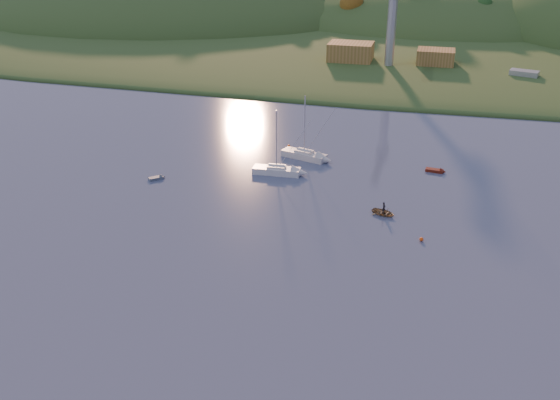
% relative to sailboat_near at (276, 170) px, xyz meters
% --- Properties ---
extents(far_shore, '(620.00, 220.00, 1.50)m').
position_rel_sailboat_near_xyz_m(far_shore, '(8.34, 178.21, -0.68)').
color(far_shore, '#284B1E').
rests_on(far_shore, ground).
extents(shore_slope, '(640.00, 150.00, 7.00)m').
position_rel_sailboat_near_xyz_m(shore_slope, '(8.34, 113.21, -0.68)').
color(shore_slope, '#284B1E').
rests_on(shore_slope, ground).
extents(hill_left_far, '(120.00, 100.00, 32.00)m').
position_rel_sailboat_near_xyz_m(hill_left_far, '(-151.66, 163.21, -0.68)').
color(hill_left_far, '#284B1E').
rests_on(hill_left_far, ground).
extents(hill_left, '(170.00, 140.00, 44.00)m').
position_rel_sailboat_near_xyz_m(hill_left, '(-81.66, 148.21, -0.68)').
color(hill_left, '#284B1E').
rests_on(hill_left, ground).
extents(hill_center, '(140.00, 120.00, 36.00)m').
position_rel_sailboat_near_xyz_m(hill_center, '(18.34, 158.21, -0.68)').
color(hill_center, '#284B1E').
rests_on(hill_center, ground).
extents(hillside_trees, '(280.00, 50.00, 32.00)m').
position_rel_sailboat_near_xyz_m(hillside_trees, '(8.34, 133.21, -0.68)').
color(hillside_trees, '#1F4B1A').
rests_on(hillside_trees, ground).
extents(wharf, '(42.00, 16.00, 2.40)m').
position_rel_sailboat_near_xyz_m(wharf, '(13.34, 70.21, 0.52)').
color(wharf, slate).
rests_on(wharf, ground).
extents(shed_west, '(11.00, 8.00, 4.80)m').
position_rel_sailboat_near_xyz_m(shed_west, '(0.34, 71.21, 4.12)').
color(shed_west, olive).
rests_on(shed_west, wharf).
extents(shed_east, '(9.00, 7.00, 4.00)m').
position_rel_sailboat_near_xyz_m(shed_east, '(21.34, 72.21, 3.72)').
color(shed_east, olive).
rests_on(shed_east, wharf).
extents(dock_crane, '(3.20, 28.00, 20.30)m').
position_rel_sailboat_near_xyz_m(dock_crane, '(10.34, 66.60, 16.49)').
color(dock_crane, '#B7B7BC').
rests_on(dock_crane, wharf).
extents(sailboat_near, '(7.48, 2.54, 10.25)m').
position_rel_sailboat_near_xyz_m(sailboat_near, '(0.00, 0.00, 0.00)').
color(sailboat_near, silver).
rests_on(sailboat_near, ground).
extents(sailboat_far, '(8.00, 4.44, 10.64)m').
position_rel_sailboat_near_xyz_m(sailboat_far, '(2.68, 7.67, 0.02)').
color(sailboat_far, silver).
rests_on(sailboat_far, ground).
extents(canoe, '(3.88, 3.37, 0.67)m').
position_rel_sailboat_near_xyz_m(canoe, '(17.71, -10.27, -0.35)').
color(canoe, '#90784F').
rests_on(canoe, ground).
extents(paddler, '(0.57, 0.68, 1.58)m').
position_rel_sailboat_near_xyz_m(paddler, '(17.71, -10.27, 0.11)').
color(paddler, black).
rests_on(paddler, ground).
extents(red_tender, '(3.27, 1.45, 1.08)m').
position_rel_sailboat_near_xyz_m(red_tender, '(24.41, 7.09, -0.46)').
color(red_tender, '#5F1A0D').
rests_on(red_tender, ground).
extents(grey_dinghy, '(2.54, 2.51, 0.97)m').
position_rel_sailboat_near_xyz_m(grey_dinghy, '(-16.89, -6.48, -0.48)').
color(grey_dinghy, slate).
rests_on(grey_dinghy, ground).
extents(work_vessel, '(15.52, 8.87, 3.77)m').
position_rel_sailboat_near_xyz_m(work_vessel, '(41.72, 66.21, 0.66)').
color(work_vessel, '#525F6C').
rests_on(work_vessel, ground).
extents(buoy_1, '(0.50, 0.50, 0.50)m').
position_rel_sailboat_near_xyz_m(buoy_1, '(23.08, -16.51, -0.43)').
color(buoy_1, '#FB4E0D').
rests_on(buoy_1, ground).
extents(buoy_2, '(0.50, 0.50, 0.50)m').
position_rel_sailboat_near_xyz_m(buoy_2, '(-1.07, 12.17, -0.43)').
color(buoy_2, '#FB4E0D').
rests_on(buoy_2, ground).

